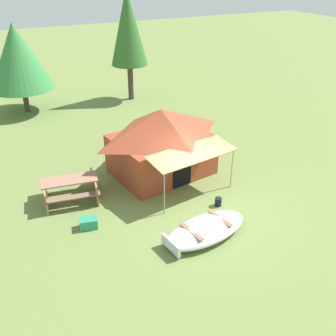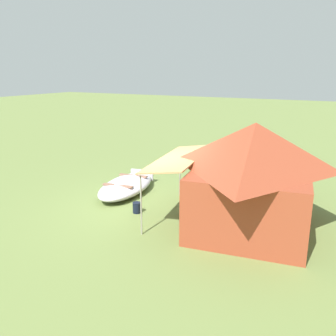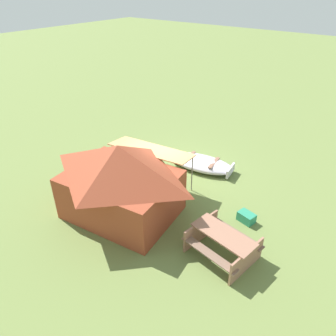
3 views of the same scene
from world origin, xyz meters
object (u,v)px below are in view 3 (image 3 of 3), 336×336
at_px(canvas_cabin_tent, 121,180).
at_px(cooler_box, 246,217).
at_px(beached_rowboat, 202,163).
at_px(fuel_can, 161,167).
at_px(picnic_table, 223,242).

distance_m(canvas_cabin_tent, cooler_box, 4.13).
height_order(beached_rowboat, cooler_box, beached_rowboat).
bearing_deg(fuel_can, cooler_box, 169.45).
bearing_deg(fuel_can, beached_rowboat, -136.14).
xyz_separation_m(picnic_table, fuel_can, (4.14, -2.47, -0.34)).
height_order(canvas_cabin_tent, cooler_box, canvas_cabin_tent).
distance_m(picnic_table, cooler_box, 1.75).
height_order(picnic_table, cooler_box, picnic_table).
height_order(canvas_cabin_tent, picnic_table, canvas_cabin_tent).
relative_size(canvas_cabin_tent, cooler_box, 7.86).
height_order(beached_rowboat, canvas_cabin_tent, canvas_cabin_tent).
bearing_deg(beached_rowboat, fuel_can, 43.86).
xyz_separation_m(beached_rowboat, canvas_cabin_tent, (0.53, 3.95, 1.06)).
height_order(picnic_table, fuel_can, picnic_table).
relative_size(picnic_table, cooler_box, 3.76).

